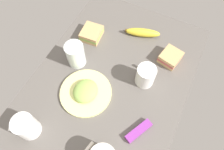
{
  "coord_description": "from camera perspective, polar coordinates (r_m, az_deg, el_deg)",
  "views": [
    {
      "loc": [
        -36.7,
        -18.19,
        81.93
      ],
      "look_at": [
        0.0,
        0.0,
        5.0
      ],
      "focal_mm": 33.22,
      "sensor_mm": 36.0,
      "label": 1
    }
  ],
  "objects": [
    {
      "name": "tabletop",
      "position": [
        0.91,
        0.0,
        -1.19
      ],
      "size": [
        90.0,
        64.0,
        2.0
      ],
      "primitive_type": "cube",
      "color": "#5B5651",
      "rests_on": "ground"
    },
    {
      "name": "plate_of_food",
      "position": [
        0.86,
        -7.28,
        -4.62
      ],
      "size": [
        21.51,
        21.51,
        4.64
      ],
      "color": "#EAE58C",
      "rests_on": "tabletop"
    },
    {
      "name": "coffee_mug_milky",
      "position": [
        0.83,
        -22.54,
        -12.94
      ],
      "size": [
        8.27,
        10.27,
        10.21
      ],
      "color": "white",
      "rests_on": "tabletop"
    },
    {
      "name": "coffee_mug_spare",
      "position": [
        0.86,
        9.24,
        -0.1
      ],
      "size": [
        10.06,
        7.87,
        9.66
      ],
      "color": "white",
      "rests_on": "tabletop"
    },
    {
      "name": "sandwich_main",
      "position": [
        1.01,
        -5.62,
        11.29
      ],
      "size": [
        10.56,
        9.67,
        4.4
      ],
      "color": "tan",
      "rests_on": "tabletop"
    },
    {
      "name": "sandwich_side",
      "position": [
        0.96,
        15.78,
        4.72
      ],
      "size": [
        10.6,
        9.92,
        4.4
      ],
      "color": "tan",
      "rests_on": "tabletop"
    },
    {
      "name": "glass_of_milk",
      "position": [
        0.91,
        -9.94,
        5.38
      ],
      "size": [
        7.99,
        7.99,
        11.37
      ],
      "color": "silver",
      "rests_on": "tabletop"
    },
    {
      "name": "banana",
      "position": [
        1.02,
        8.41,
        11.49
      ],
      "size": [
        9.03,
        17.06,
        4.03
      ],
      "color": "yellow",
      "rests_on": "tabletop"
    },
    {
      "name": "snack_bar",
      "position": [
        0.82,
        7.34,
        -15.01
      ],
      "size": [
        11.47,
        7.77,
        2.0
      ],
      "primitive_type": "cube",
      "rotation": [
        0.0,
        0.0,
        -0.46
      ],
      "color": "purple",
      "rests_on": "tabletop"
    }
  ]
}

